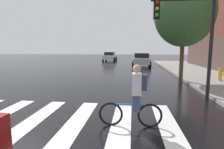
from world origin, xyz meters
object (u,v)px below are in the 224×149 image
object	(u,v)px
sedan_mid	(142,59)
street_tree_near	(184,12)
fire_hydrant	(220,74)
sedan_far	(110,56)
traffic_light_near	(190,29)
cyclist	(135,96)

from	to	relation	value
sedan_mid	street_tree_near	distance (m)	11.31
sedan_mid	fire_hydrant	world-z (taller)	sedan_mid
fire_hydrant	street_tree_near	xyz separation A→B (m)	(-2.39, -0.29, 3.65)
sedan_far	street_tree_near	xyz separation A→B (m)	(6.74, -19.20, 3.41)
fire_hydrant	street_tree_near	bearing A→B (deg)	-172.98
sedan_mid	sedan_far	distance (m)	9.86
sedan_far	traffic_light_near	xyz separation A→B (m)	(6.07, -22.93, 2.09)
sedan_mid	fire_hydrant	xyz separation A→B (m)	(4.26, -10.34, -0.27)
sedan_far	fire_hydrant	bearing A→B (deg)	-64.21
cyclist	street_tree_near	size ratio (longest dim) A/B	0.28
sedan_mid	traffic_light_near	size ratio (longest dim) A/B	1.09
sedan_mid	fire_hydrant	size ratio (longest dim) A/B	5.88
sedan_mid	traffic_light_near	xyz separation A→B (m)	(1.18, -14.37, 2.06)
cyclist	traffic_light_near	xyz separation A→B (m)	(2.17, 3.01, 2.02)
sedan_mid	fire_hydrant	distance (m)	11.19
sedan_mid	traffic_light_near	distance (m)	14.56
cyclist	fire_hydrant	bearing A→B (deg)	53.33
fire_hydrant	street_tree_near	distance (m)	4.37
traffic_light_near	fire_hydrant	bearing A→B (deg)	52.66
sedan_far	fire_hydrant	xyz separation A→B (m)	(9.14, -18.91, -0.24)
sedan_far	street_tree_near	size ratio (longest dim) A/B	0.71
sedan_mid	sedan_far	size ratio (longest dim) A/B	1.05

